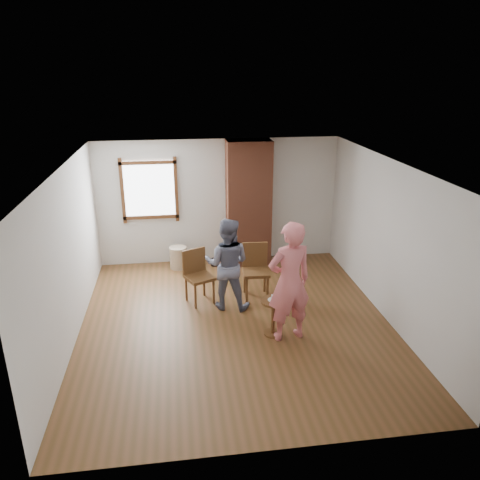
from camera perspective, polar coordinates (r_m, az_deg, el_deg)
name	(u,v)px	position (r m, az deg, el deg)	size (l,w,h in m)	color
ground	(236,323)	(7.80, -0.53, -10.07)	(5.50, 5.50, 0.00)	brown
room_shell	(227,207)	(7.62, -1.58, 4.05)	(5.04, 5.52, 2.62)	silver
brick_chimney	(249,204)	(9.65, 1.05, 4.45)	(0.90, 0.50, 2.60)	brown
stoneware_crock	(178,257)	(9.80, -7.53, -2.12)	(0.36, 0.36, 0.46)	tan
dark_pot	(214,262)	(9.88, -3.14, -2.72)	(0.15, 0.15, 0.15)	black
dining_chair_left	(197,273)	(8.30, -5.23, -4.02)	(0.59, 0.59, 0.95)	brown
dining_chair_right	(256,267)	(8.45, 1.90, -3.33)	(0.48, 0.48, 0.98)	brown
side_table	(273,311)	(7.32, 4.07, -8.67)	(0.40, 0.40, 0.60)	brown
cake_plate	(274,300)	(7.22, 4.11, -7.28)	(0.18, 0.18, 0.01)	white
cake_slice	(274,298)	(7.21, 4.20, -7.03)	(0.08, 0.07, 0.06)	white
man	(227,264)	(7.95, -1.57, -2.93)	(0.78, 0.61, 1.61)	#131936
person_pink	(289,282)	(7.02, 6.04, -5.10)	(0.69, 0.45, 1.89)	#EC767C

